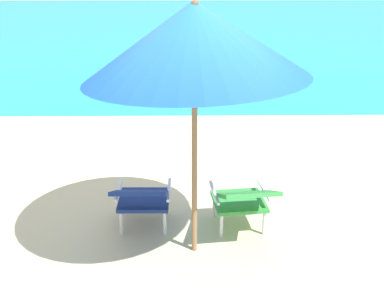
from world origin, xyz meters
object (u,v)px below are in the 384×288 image
(lounge_chair_left, at_px, (142,197))
(swim_buoy, at_px, (175,60))
(lounge_chair_right, at_px, (243,199))
(beach_umbrella_center, at_px, (195,41))

(lounge_chair_left, bearing_deg, swim_buoy, 88.64)
(lounge_chair_right, bearing_deg, lounge_chair_left, 177.55)
(lounge_chair_left, height_order, beach_umbrella_center, beach_umbrella_center)
(swim_buoy, distance_m, lounge_chair_left, 7.71)
(lounge_chair_left, bearing_deg, beach_umbrella_center, -32.19)
(lounge_chair_left, distance_m, lounge_chair_right, 1.00)
(swim_buoy, bearing_deg, beach_umbrella_center, -87.63)
(swim_buoy, xyz_separation_m, beach_umbrella_center, (0.33, -8.02, 1.92))
(swim_buoy, xyz_separation_m, lounge_chair_right, (0.82, -7.74, 0.31))
(swim_buoy, height_order, beach_umbrella_center, beach_umbrella_center)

